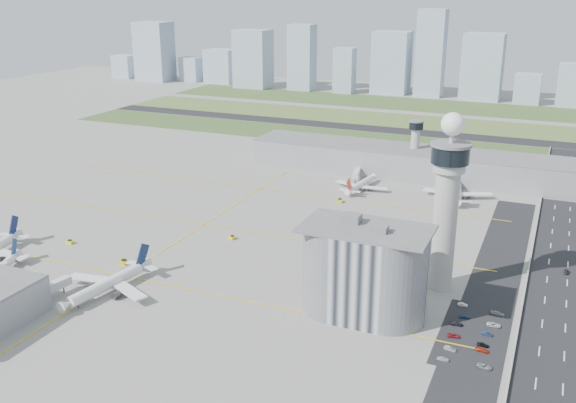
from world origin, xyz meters
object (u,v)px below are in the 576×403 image
at_px(tug_2, 124,262).
at_px(car_lot_6, 484,366).
at_px(airplane_far_b, 458,186).
at_px(secondary_tower, 415,143).
at_px(tug_3, 232,237).
at_px(car_lot_3, 456,324).
at_px(admin_building, 364,271).
at_px(car_lot_2, 454,336).
at_px(airplane_far_a, 362,180).
at_px(airplane_near_c, 105,278).
at_px(car_hw_1, 566,272).
at_px(car_lot_10, 494,325).
at_px(jet_bridge_near_2, 36,297).
at_px(jet_bridge_far_0, 358,172).
at_px(car_lot_11, 498,314).
at_px(car_lot_0, 443,359).
at_px(car_lot_1, 450,349).
at_px(car_lot_8, 483,345).
at_px(control_tower, 447,196).
at_px(tug_1, 70,242).
at_px(car_lot_4, 465,317).
at_px(car_lot_7, 482,350).
at_px(car_lot_9, 487,334).
at_px(car_hw_4, 558,175).
at_px(tug_4, 340,200).
at_px(car_lot_5, 463,305).
at_px(jet_bridge_far_1, 446,182).
at_px(tug_5, 437,196).

xyz_separation_m(tug_2, car_lot_6, (140.59, -18.82, -0.39)).
bearing_deg(airplane_far_b, tug_2, 133.05).
distance_m(secondary_tower, tug_3, 140.92).
bearing_deg(car_lot_3, admin_building, 92.20).
bearing_deg(car_lot_2, airplane_far_a, 18.27).
height_order(airplane_near_c, car_hw_1, airplane_near_c).
bearing_deg(car_lot_10, jet_bridge_near_2, 108.27).
relative_size(jet_bridge_far_0, car_hw_1, 3.68).
distance_m(jet_bridge_near_2, car_lot_6, 148.45).
relative_size(car_lot_6, car_lot_11, 0.96).
bearing_deg(car_lot_11, car_lot_0, 166.02).
bearing_deg(car_lot_10, car_lot_1, 152.89).
bearing_deg(jet_bridge_far_0, car_lot_8, 19.38).
xyz_separation_m(car_lot_2, car_lot_6, (11.00, -13.93, 0.04)).
bearing_deg(car_lot_8, car_hw_1, -14.66).
relative_size(control_tower, jet_bridge_near_2, 4.61).
distance_m(tug_1, car_lot_10, 174.66).
bearing_deg(jet_bridge_far_0, control_tower, 19.45).
height_order(airplane_far_a, tug_2, airplane_far_a).
bearing_deg(car_lot_3, tug_1, 82.83).
xyz_separation_m(car_lot_4, car_hw_1, (30.35, 51.21, 0.05)).
bearing_deg(control_tower, car_lot_4, -59.04).
bearing_deg(tug_3, car_lot_7, 93.96).
height_order(car_lot_9, car_lot_10, car_lot_10).
bearing_deg(car_hw_4, airplane_far_b, -131.62).
height_order(airplane_far_b, jet_bridge_far_0, airplane_far_b).
xyz_separation_m(tug_3, tug_4, (26.79, 65.62, 0.21)).
relative_size(car_lot_5, car_hw_1, 0.88).
distance_m(car_lot_1, car_lot_10, 22.66).
relative_size(car_lot_10, car_hw_1, 1.18).
bearing_deg(tug_2, car_lot_2, 169.69).
bearing_deg(car_lot_2, car_lot_0, 167.43).
relative_size(airplane_far_a, car_lot_10, 7.91).
distance_m(airplane_near_c, car_lot_9, 131.15).
relative_size(tug_4, car_lot_11, 0.80).
distance_m(control_tower, jet_bridge_far_1, 129.66).
distance_m(tug_1, tug_3, 69.24).
xyz_separation_m(tug_5, car_lot_11, (42.61, -117.79, -0.33)).
bearing_deg(tug_4, car_hw_1, -37.76).
bearing_deg(car_lot_0, tug_5, 4.15).
bearing_deg(car_lot_1, car_lot_4, 5.92).
distance_m(jet_bridge_near_2, tug_2, 40.56).
relative_size(tug_4, car_lot_7, 0.92).
relative_size(airplane_near_c, car_lot_9, 12.92).
relative_size(admin_building, car_lot_3, 9.97).
bearing_deg(car_lot_4, car_lot_11, -65.83).
distance_m(car_lot_1, car_lot_3, 16.10).
bearing_deg(admin_building, tug_5, 90.28).
height_order(airplane_far_a, tug_3, airplane_far_a).
distance_m(tug_4, car_lot_3, 127.51).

